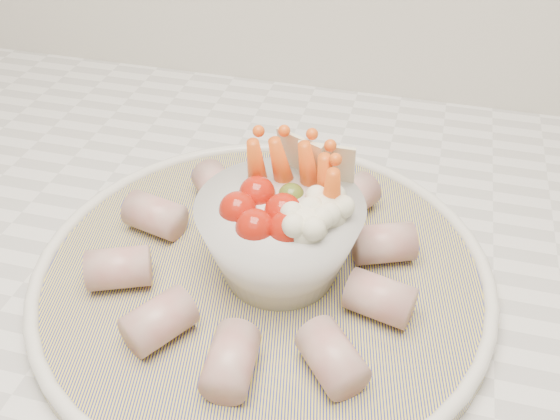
# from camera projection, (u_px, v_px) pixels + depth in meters

# --- Properties ---
(serving_platter) EXTENTS (0.46, 0.46, 0.02)m
(serving_platter) POSITION_uv_depth(u_px,v_px,m) (263.00, 273.00, 0.54)
(serving_platter) COLOR navy
(serving_platter) RESTS_ON kitchen_counter
(veggie_bowl) EXTENTS (0.14, 0.14, 0.12)m
(veggie_bowl) POSITION_uv_depth(u_px,v_px,m) (282.00, 231.00, 0.51)
(veggie_bowl) COLOR silver
(veggie_bowl) RESTS_ON serving_platter
(cured_meat_rolls) EXTENTS (0.27, 0.28, 0.03)m
(cured_meat_rolls) POSITION_uv_depth(u_px,v_px,m) (261.00, 255.00, 0.52)
(cured_meat_rolls) COLOR #A04E49
(cured_meat_rolls) RESTS_ON serving_platter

